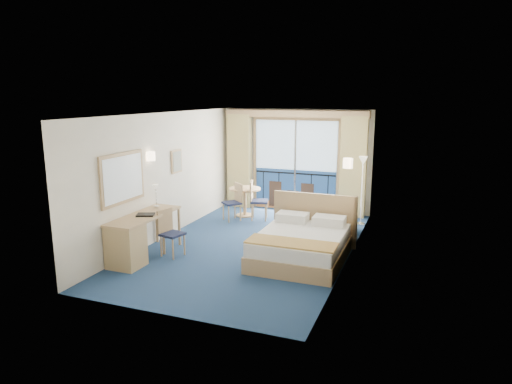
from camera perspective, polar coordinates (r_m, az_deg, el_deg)
name	(u,v)px	position (r m, az deg, el deg)	size (l,w,h in m)	color
floor	(251,246)	(9.51, -0.58, -6.72)	(6.50, 6.50, 0.00)	navy
room_walls	(251,161)	(9.09, -0.60, 3.94)	(4.04, 6.54, 2.72)	white
balcony_door	(295,168)	(12.21, 4.89, 2.99)	(2.36, 0.03, 2.52)	navy
curtain_left	(239,161)	(12.56, -2.09, 3.89)	(0.65, 0.22, 2.55)	tan
curtain_right	(353,167)	(11.72, 12.05, 3.04)	(0.65, 0.22, 2.55)	tan
pelmet	(295,114)	(11.95, 4.89, 9.73)	(3.80, 0.25, 0.18)	tan
mirror	(123,178)	(8.79, -16.33, 1.66)	(0.05, 1.25, 0.95)	tan
wall_print	(177,161)	(10.38, -9.89, 3.79)	(0.04, 0.42, 0.52)	tan
sconce_left	(151,156)	(9.45, -13.02, 4.39)	(0.18, 0.18, 0.18)	#FFDFB2
sconce_right	(348,163)	(8.43, 11.42, 3.55)	(0.18, 0.18, 0.18)	#FFDFB2
bed	(302,244)	(8.68, 5.76, -6.51)	(1.73, 2.06, 1.09)	tan
nightstand	(346,228)	(9.91, 11.17, -4.49)	(0.42, 0.40, 0.56)	tan
phone	(349,214)	(9.80, 11.51, -2.77)	(0.17, 0.13, 0.08)	silver
armchair	(335,214)	(10.56, 9.91, -2.78)	(0.83, 0.86, 0.78)	#4B525B
floor_lamp	(363,173)	(11.01, 13.19, 2.29)	(0.23, 0.23, 1.65)	silver
desk	(130,241)	(8.67, -15.46, -5.88)	(0.60, 1.76, 0.82)	tan
desk_chair	(169,230)	(8.99, -10.80, -4.66)	(0.47, 0.47, 0.90)	#1C2241
folder	(145,215)	(8.89, -13.65, -2.77)	(0.32, 0.24, 0.03)	black
desk_lamp	(156,191)	(9.37, -12.42, 0.09)	(0.12, 0.12, 0.45)	silver
round_table	(245,195)	(11.66, -1.41, -0.36)	(0.81, 0.81, 0.73)	tan
table_chair_a	(256,198)	(11.32, -0.02, -0.75)	(0.52, 0.52, 0.97)	#1C2241
table_chair_b	(235,200)	(11.29, -2.68, -0.95)	(0.56, 0.56, 0.92)	#1C2241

